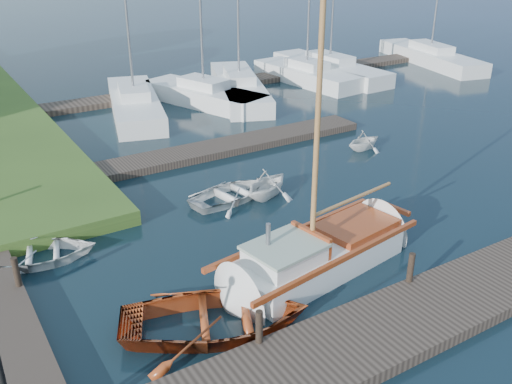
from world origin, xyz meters
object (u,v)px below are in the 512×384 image
tender_d (364,139)px  marina_boat_1 (135,102)px  sailboat (321,255)px  mooring_post_2 (411,268)px  tender_c (231,191)px  lamp_post (0,370)px  marina_boat_5 (330,67)px  marina_boat_7 (430,55)px  marina_boat_4 (307,74)px  mooring_post_4 (16,272)px  dinghy (216,314)px  tender_b (267,181)px  mooring_post_1 (259,327)px  tender_a (36,251)px  marina_boat_2 (204,94)px  marina_boat_3 (239,85)px

tender_d → marina_boat_1: bearing=25.6°
sailboat → tender_d: sailboat is taller
mooring_post_2 → tender_c: mooring_post_2 is taller
lamp_post → marina_boat_5: bearing=41.3°
mooring_post_2 → marina_boat_7: size_ratio=0.07×
tender_c → marina_boat_4: (12.00, 12.03, 0.24)m
sailboat → marina_boat_5: 22.80m
sailboat → mooring_post_4: bearing=149.3°
mooring_post_4 → marina_boat_1: size_ratio=0.08×
mooring_post_2 → dinghy: (-4.93, 1.18, -0.25)m
sailboat → tender_b: sailboat is taller
mooring_post_2 → dinghy: 5.08m
lamp_post → tender_c: size_ratio=0.79×
marina_boat_4 → sailboat: bearing=138.6°
mooring_post_4 → tender_b: (8.51, 1.73, -0.13)m
mooring_post_1 → marina_boat_7: bearing=36.5°
tender_a → mooring_post_1: bearing=-138.5°
mooring_post_2 → lamp_post: lamp_post is taller
mooring_post_1 → tender_b: size_ratio=0.37×
tender_d → marina_boat_5: 13.34m
marina_boat_1 → marina_boat_2: bearing=-80.8°
marina_boat_4 → marina_boat_7: size_ratio=0.83×
mooring_post_1 → marina_boat_5: bearing=48.4°
tender_b → tender_d: bearing=-97.3°
marina_boat_5 → dinghy: bearing=133.7°
lamp_post → dinghy: bearing=14.5°
marina_boat_3 → sailboat: bearing=178.8°
tender_d → mooring_post_4: bearing=97.3°
marina_boat_2 → marina_boat_5: 9.86m
mooring_post_4 → marina_boat_3: bearing=43.8°
marina_boat_1 → dinghy: bearing=-179.3°
mooring_post_2 → tender_c: bearing=99.3°
mooring_post_2 → lamp_post: size_ratio=0.33×
lamp_post → tender_c: 11.09m
mooring_post_2 → mooring_post_1: bearing=180.0°
dinghy → marina_boat_5: size_ratio=0.40×
mooring_post_4 → marina_boat_3: (14.39, 13.79, -0.13)m
mooring_post_1 → tender_c: 7.89m
marina_boat_7 → mooring_post_2: bearing=144.8°
lamp_post → marina_boat_5: marina_boat_5 is taller
marina_boat_1 → mooring_post_2: bearing=-163.5°
lamp_post → tender_c: bearing=40.6°
mooring_post_1 → tender_a: (-3.27, 6.48, -0.37)m
marina_boat_4 → marina_boat_7: marina_boat_7 is taller
marina_boat_5 → marina_boat_7: 8.27m
dinghy → tender_c: bearing=-9.0°
tender_d → tender_b: bearing=100.4°
marina_boat_4 → marina_boat_1: bearing=86.6°
tender_c → tender_d: bearing=-88.9°
sailboat → marina_boat_7: size_ratio=0.83×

